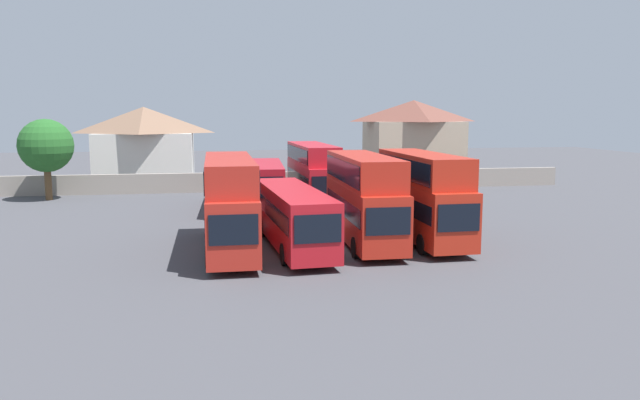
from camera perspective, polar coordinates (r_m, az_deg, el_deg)
The scene contains 13 objects.
ground at distance 51.67m, azimuth -2.78°, elevation -0.07°, with size 140.00×140.00×0.00m, color #424247.
depot_boundary_wall at distance 58.31m, azimuth -3.59°, elevation 1.76°, with size 56.00×0.50×1.80m, color gray.
bus_1 at distance 32.85m, azimuth -8.38°, elevation 0.07°, with size 2.62×11.28×4.99m.
bus_2 at distance 33.32m, azimuth -2.50°, elevation -1.36°, with size 3.28×11.73×3.27m.
bus_3 at distance 34.30m, azimuth 4.09°, elevation 0.49°, with size 2.67×10.12×5.01m.
bus_4 at distance 35.50m, azimuth 9.51°, elevation 0.70°, with size 2.69×10.17×5.06m.
bus_5 at distance 47.73m, azimuth -8.07°, elevation 1.46°, with size 2.91×11.19×3.28m.
bus_6 at distance 47.75m, azimuth -5.06°, elevation 1.63°, with size 3.13×10.81×3.47m.
bus_7 at distance 48.93m, azimuth -0.66°, elevation 2.71°, with size 2.87×11.12×4.86m.
bus_8 at distance 49.15m, azimuth 3.35°, elevation 1.79°, with size 3.23×10.51×3.40m.
house_terrace_left at distance 65.54m, azimuth -15.94°, elevation 4.92°, with size 10.07×6.90×7.91m.
house_terrace_centre at distance 68.25m, azimuth 8.63°, elevation 5.57°, with size 10.13×7.61×8.66m.
tree_left_of_lot at distance 56.47m, azimuth -24.07°, elevation 4.59°, with size 4.46×4.46×6.83m.
Camera 1 is at (-6.07, -32.78, 7.38)m, focal length 34.52 mm.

